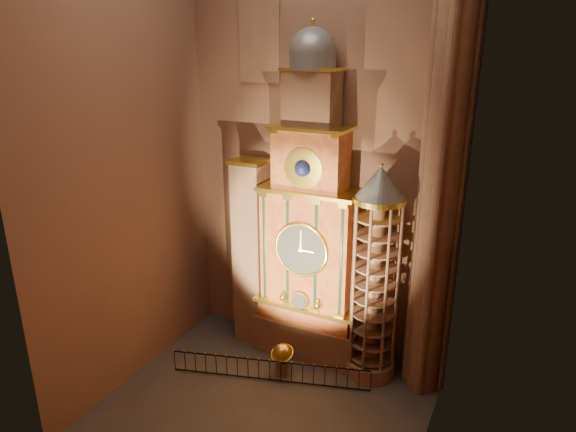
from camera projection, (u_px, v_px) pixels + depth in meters
The scene contains 11 objects.
floor at pixel (263, 407), 23.39m from camera, with size 14.00×14.00×0.00m, color #383330.
wall_back at pixel (320, 146), 24.92m from camera, with size 22.00×22.00×0.00m, color #885E49.
wall_left at pixel (122, 156), 22.78m from camera, with size 22.00×22.00×0.00m, color #885E49.
wall_right at pixel (444, 196), 16.89m from camera, with size 22.00×22.00×0.00m, color #885E49.
astronomical_clock at pixel (310, 236), 25.44m from camera, with size 5.60×2.41×16.70m.
portrait_tower at pixel (251, 252), 27.38m from camera, with size 1.80×1.60×10.20m.
stair_turret at pixel (375, 277), 24.20m from camera, with size 2.50×2.50×10.80m.
gothic_pier at pixel (444, 163), 21.51m from camera, with size 2.04×2.04×22.00m.
stained_glass_window at pixel (259, 26), 24.42m from camera, with size 2.20×0.14×5.20m.
celestial_globe at pixel (282, 357), 25.40m from camera, with size 1.29×1.23×1.69m.
iron_railing at pixel (270, 371), 24.98m from camera, with size 9.36×2.81×1.13m.
Camera 1 is at (9.59, -16.80, 15.82)m, focal length 32.00 mm.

